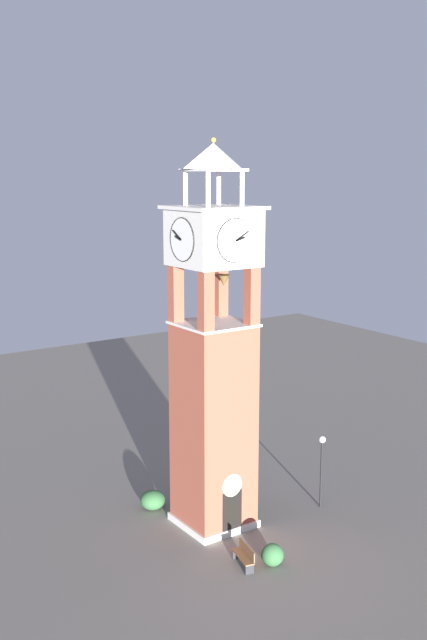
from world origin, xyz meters
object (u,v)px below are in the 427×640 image
(park_bench, at_px, (244,555))
(trash_bin, at_px, (236,480))
(lamp_post, at_px, (322,458))
(clock_tower, at_px, (214,371))

(park_bench, distance_m, trash_bin, 8.31)
(park_bench, height_order, lamp_post, lamp_post)
(park_bench, height_order, trash_bin, park_bench)
(park_bench, distance_m, lamp_post, 7.57)
(clock_tower, bearing_deg, park_bench, -105.91)
(park_bench, relative_size, lamp_post, 0.43)
(clock_tower, bearing_deg, lamp_post, -15.95)
(trash_bin, bearing_deg, clock_tower, -140.67)
(park_bench, bearing_deg, lamp_post, 20.23)
(clock_tower, relative_size, lamp_post, 4.83)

